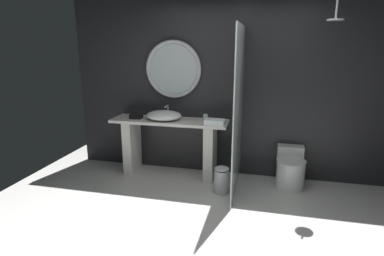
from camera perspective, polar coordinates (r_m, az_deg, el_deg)
The scene contains 12 objects.
ground_plane at distance 3.36m, azimuth 2.16°, elevation -19.94°, with size 5.76×5.76×0.00m, color silver.
back_wall_panel at distance 4.68m, azimuth 6.93°, elevation 7.18°, with size 4.80×0.10×2.60m, color #232326.
vanity_counter at distance 4.72m, azimuth -3.99°, elevation -2.40°, with size 1.71×0.48×0.85m.
vessel_sink at distance 4.61m, azimuth -5.08°, elevation 2.28°, with size 0.52×0.42×0.19m.
tumbler_cup at distance 4.51m, azimuth 2.42°, elevation 1.86°, with size 0.07×0.07×0.11m, color silver.
tissue_box at distance 4.76m, azimuth -10.00°, elevation 2.06°, with size 0.17×0.13×0.06m, color black.
round_wall_mirror at distance 4.74m, azimuth -3.41°, elevation 10.50°, with size 0.84×0.06×0.84m.
shower_glass_panel at distance 4.09m, azimuth 8.29°, elevation 2.82°, with size 0.02×1.14×2.15m, color silver.
rain_shower_head at distance 4.14m, azimuth 24.43°, elevation 17.74°, with size 0.19×0.19×0.33m.
toilet at distance 4.62m, azimuth 17.23°, elevation -6.99°, with size 0.39×0.60×0.52m.
waste_bin at distance 4.25m, azimuth 5.34°, elevation -9.21°, with size 0.19×0.19×0.37m.
folded_hand_towel at distance 4.33m, azimuth 4.18°, elevation 1.07°, with size 0.27×0.18×0.08m, color white.
Camera 1 is at (0.52, -2.71, 1.92)m, focal length 29.67 mm.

